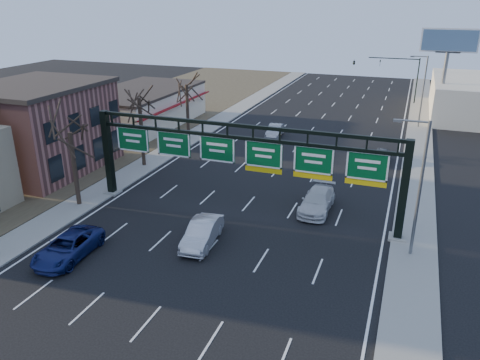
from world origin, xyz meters
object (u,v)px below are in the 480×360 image
at_px(car_blue_suv, 68,247).
at_px(car_white_wagon, 317,201).
at_px(car_silver_sedan, 202,233).
at_px(sign_gantry, 242,158).

relative_size(car_blue_suv, car_white_wagon, 0.99).
distance_m(car_blue_suv, car_white_wagon, 18.57).
relative_size(car_blue_suv, car_silver_sedan, 1.10).
bearing_deg(car_silver_sedan, sign_gantry, 74.08).
height_order(sign_gantry, car_blue_suv, sign_gantry).
bearing_deg(sign_gantry, car_silver_sedan, -100.02).
bearing_deg(car_blue_suv, car_silver_sedan, 28.96).
xyz_separation_m(car_blue_suv, car_white_wagon, (13.58, 12.67, 0.04)).
height_order(car_blue_suv, car_white_wagon, car_white_wagon).
relative_size(sign_gantry, car_white_wagon, 4.49).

